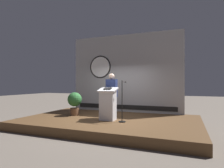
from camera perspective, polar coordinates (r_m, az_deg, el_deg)
The scene contains 7 objects.
ground_plane at distance 7.24m, azimuth -0.74°, elevation -12.63°, with size 40.00×40.00×0.00m, color #6B6056.
stage_platform at distance 7.21m, azimuth -0.74°, elevation -11.46°, with size 6.40×4.00×0.30m, color brown.
banner_display at distance 8.82m, azimuth 3.67°, elevation 3.21°, with size 5.21×0.12×3.57m.
podium at distance 6.76m, azimuth -1.25°, elevation -6.08°, with size 0.64×0.50×1.17m.
speaker_person at distance 7.20m, azimuth -0.12°, elevation -3.36°, with size 0.40×0.26×1.68m.
microphone_stand at distance 6.48m, azimuth 3.19°, elevation -7.02°, with size 0.24×0.52×1.41m.
potted_plant at distance 7.94m, azimuth -11.19°, elevation -5.17°, with size 0.58×0.58×0.94m.
Camera 1 is at (2.67, -6.54, 1.59)m, focal length 30.34 mm.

